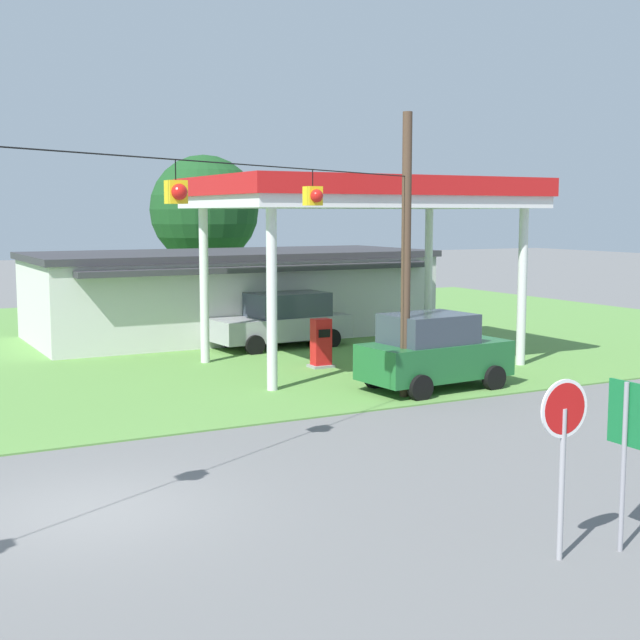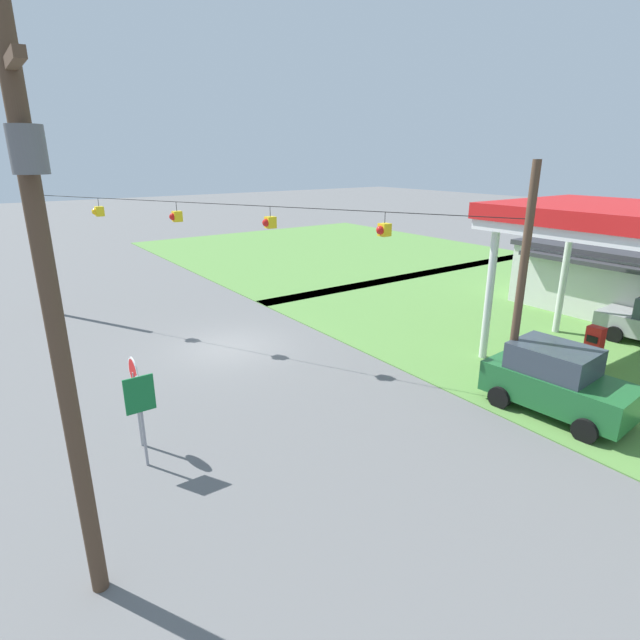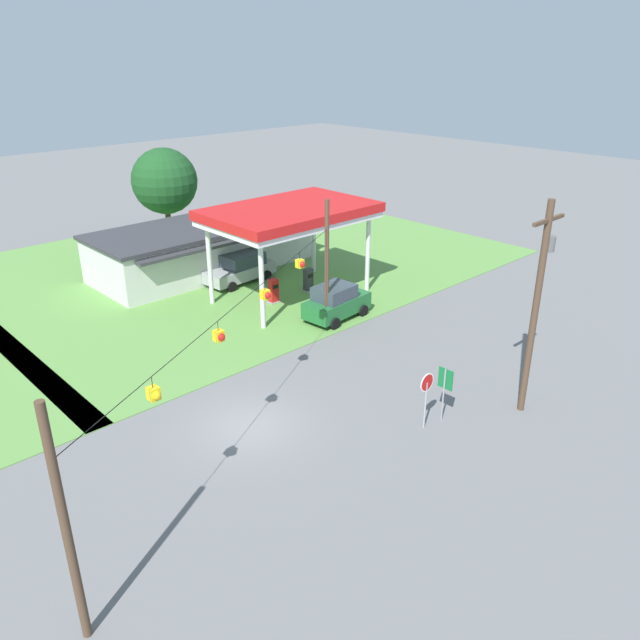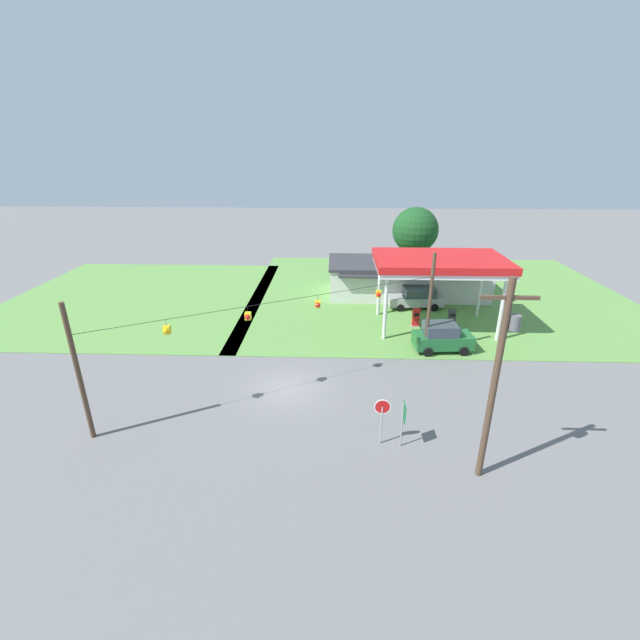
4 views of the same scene
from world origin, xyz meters
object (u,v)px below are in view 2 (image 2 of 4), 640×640
Objects in this scene: fuel_pump_near at (593,348)px; utility_pole_main at (53,312)px; stop_sign_roadside at (135,383)px; route_sign at (141,403)px; car_at_pumps_front at (556,381)px.

fuel_pump_near is 0.17× the size of utility_pole_main.
stop_sign_roadside is 5.72m from utility_pole_main.
fuel_pump_near is 0.64× the size of route_sign.
route_sign is (1.00, -0.17, -0.10)m from stop_sign_roadside.
car_at_pumps_front is 13.16m from utility_pole_main.
fuel_pump_near is 15.41m from stop_sign_roadside.
fuel_pump_near is at bearing 77.91° from route_sign.
utility_pole_main is at bearing -29.57° from route_sign.
fuel_pump_near is 4.46m from car_at_pumps_front.
stop_sign_roadside is at bearing 154.70° from utility_pole_main.
route_sign is at bearing 170.45° from stop_sign_roadside.
route_sign is 0.26× the size of utility_pole_main.
utility_pole_main is at bearing -89.94° from fuel_pump_near.
fuel_pump_near is at bearing 99.34° from car_at_pumps_front.
car_at_pumps_front is 0.46× the size of utility_pole_main.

